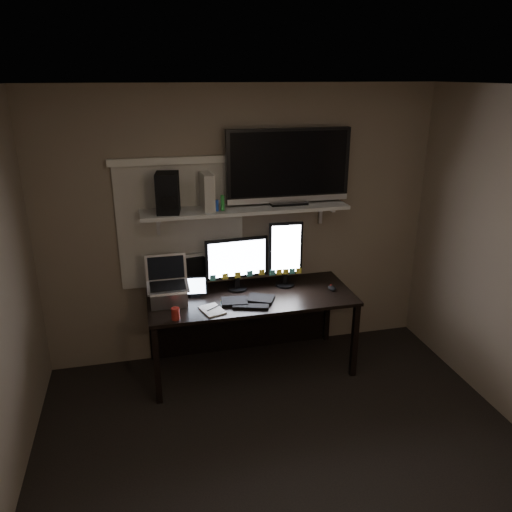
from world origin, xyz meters
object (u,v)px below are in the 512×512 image
object	(u,v)px
monitor_landscape	(237,264)
cup	(176,314)
tv	(288,167)
desk	(248,308)
monitor_portrait	(286,254)
tablet	(195,287)
game_console	(207,191)
mouse	(332,288)
speaker	(168,193)
laptop	(168,282)
keyboard	(248,300)

from	to	relation	value
monitor_landscape	cup	distance (m)	0.78
tv	monitor_landscape	bearing A→B (deg)	-169.82
desk	monitor_portrait	size ratio (longest dim) A/B	2.93
tv	tablet	bearing A→B (deg)	-169.61
desk	tablet	bearing A→B (deg)	-176.56
tv	game_console	world-z (taller)	tv
mouse	cup	xyz separation A→B (m)	(-1.42, -0.25, 0.03)
mouse	monitor_landscape	bearing A→B (deg)	160.08
cup	game_console	distance (m)	1.06
tv	game_console	xyz separation A→B (m)	(-0.72, -0.02, -0.18)
speaker	desk	bearing A→B (deg)	3.92
monitor_portrait	mouse	world-z (taller)	monitor_portrait
laptop	cup	bearing A→B (deg)	-83.72
monitor_landscape	tv	world-z (taller)	tv
mouse	cup	bearing A→B (deg)	-175.52
monitor_portrait	mouse	size ratio (longest dim) A/B	5.91
mouse	laptop	xyz separation A→B (m)	(-1.45, 0.06, 0.18)
mouse	game_console	size ratio (longest dim) A/B	0.34
laptop	mouse	bearing A→B (deg)	-2.18
monitor_portrait	keyboard	size ratio (longest dim) A/B	1.33
tablet	tv	world-z (taller)	tv
laptop	monitor_landscape	bearing A→B (deg)	14.14
keyboard	tablet	xyz separation A→B (m)	(-0.42, 0.21, 0.08)
monitor_landscape	mouse	world-z (taller)	monitor_landscape
tablet	laptop	xyz separation A→B (m)	(-0.24, -0.09, 0.10)
monitor_landscape	game_console	bearing A→B (deg)	162.64
game_console	mouse	bearing A→B (deg)	-18.90
game_console	monitor_portrait	bearing A→B (deg)	-10.65
monitor_portrait	game_console	bearing A→B (deg)	176.91
mouse	tablet	size ratio (longest dim) A/B	0.48
game_console	speaker	xyz separation A→B (m)	(-0.33, -0.04, 0.01)
monitor_landscape	cup	size ratio (longest dim) A/B	5.77
laptop	tv	distance (m)	1.43
monitor_portrait	mouse	xyz separation A→B (m)	(0.38, -0.20, -0.29)
desk	laptop	bearing A→B (deg)	-170.77
monitor_landscape	speaker	xyz separation A→B (m)	(-0.57, 0.01, 0.67)
laptop	speaker	distance (m)	0.74
laptop	tv	xyz separation A→B (m)	(1.11, 0.24, 0.88)
cup	game_console	size ratio (longest dim) A/B	0.32
monitor_portrait	speaker	world-z (taller)	speaker
tablet	keyboard	bearing A→B (deg)	-18.96
keyboard	laptop	world-z (taller)	laptop
desk	tv	bearing A→B (deg)	16.95
desk	mouse	bearing A→B (deg)	-13.42
desk	laptop	distance (m)	0.82
mouse	tablet	xyz separation A→B (m)	(-1.22, 0.15, 0.08)
monitor_landscape	tablet	size ratio (longest dim) A/B	2.62
monitor_landscape	desk	bearing A→B (deg)	-26.41
monitor_portrait	game_console	size ratio (longest dim) A/B	2.00
laptop	speaker	world-z (taller)	speaker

